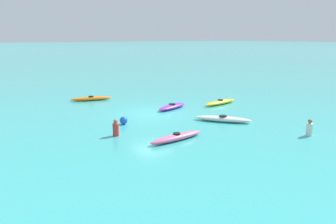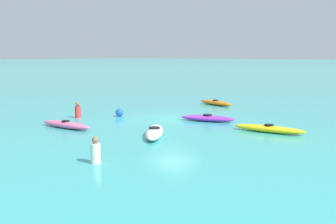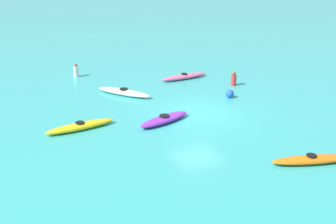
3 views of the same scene
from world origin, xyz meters
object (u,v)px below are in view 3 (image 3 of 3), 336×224
object	(u,v)px
kayak_purple	(164,119)
person_by_kayaks	(234,79)
kayak_yellow	(80,126)
person_near_shore	(76,71)
kayak_orange	(311,160)
kayak_pink	(184,77)
kayak_white	(124,92)
buoy_blue	(230,94)

from	to	relation	value
kayak_purple	person_by_kayaks	distance (m)	7.13
kayak_yellow	person_near_shore	xyz separation A→B (m)	(8.48, -1.77, 0.22)
kayak_orange	kayak_pink	world-z (taller)	same
kayak_white	kayak_purple	world-z (taller)	same
kayak_orange	person_by_kayaks	distance (m)	10.14
kayak_yellow	buoy_blue	distance (m)	8.70
kayak_orange	kayak_purple	size ratio (longest dim) A/B	1.09
kayak_yellow	person_near_shore	bearing A→B (deg)	-11.81
person_by_kayaks	kayak_white	bearing A→B (deg)	81.38
person_by_kayaks	kayak_pink	bearing A→B (deg)	42.47
kayak_pink	person_by_kayaks	bearing A→B (deg)	-137.53
kayak_orange	person_near_shore	xyz separation A→B (m)	(15.43, 5.71, 0.22)
kayak_pink	person_near_shore	distance (m)	6.90
kayak_yellow	kayak_purple	bearing A→B (deg)	-101.48
kayak_pink	person_near_shore	world-z (taller)	person_near_shore
kayak_white	kayak_purple	size ratio (longest dim) A/B	1.05
kayak_orange	person_by_kayaks	size ratio (longest dim) A/B	3.69
buoy_blue	person_by_kayaks	world-z (taller)	person_by_kayaks
kayak_yellow	kayak_purple	world-z (taller)	same
kayak_yellow	buoy_blue	size ratio (longest dim) A/B	7.31
kayak_yellow	kayak_white	bearing A→B (deg)	-41.54
kayak_white	person_by_kayaks	xyz separation A→B (m)	(-1.00, -6.59, 0.22)
kayak_white	person_near_shore	distance (m)	4.91
kayak_yellow	kayak_pink	size ratio (longest dim) A/B	1.04
kayak_orange	buoy_blue	distance (m)	8.07
kayak_yellow	person_by_kayaks	xyz separation A→B (m)	(2.86, -10.01, 0.22)
kayak_pink	person_by_kayaks	xyz separation A→B (m)	(-2.36, -2.16, 0.22)
person_near_shore	person_by_kayaks	world-z (taller)	same
kayak_purple	kayak_pink	world-z (taller)	same
kayak_white	person_near_shore	xyz separation A→B (m)	(4.62, 1.65, 0.22)
kayak_yellow	buoy_blue	bearing A→B (deg)	-83.20
kayak_pink	kayak_yellow	bearing A→B (deg)	123.62
kayak_white	buoy_blue	world-z (taller)	buoy_blue
kayak_pink	buoy_blue	world-z (taller)	buoy_blue
kayak_pink	person_near_shore	xyz separation A→B (m)	(3.25, 6.08, 0.22)
kayak_white	buoy_blue	bearing A→B (deg)	-118.49
kayak_purple	person_by_kayaks	world-z (taller)	person_by_kayaks
kayak_white	person_by_kayaks	distance (m)	6.67
kayak_pink	kayak_purple	bearing A→B (deg)	146.64
buoy_blue	person_by_kayaks	distance (m)	2.30
kayak_purple	kayak_orange	bearing A→B (deg)	-149.78
kayak_yellow	kayak_white	world-z (taller)	same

